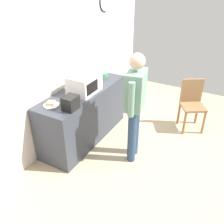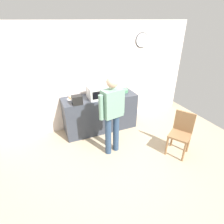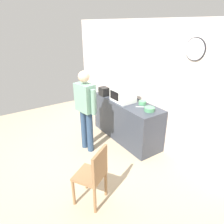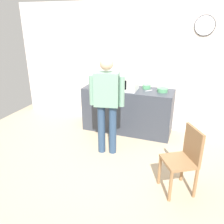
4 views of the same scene
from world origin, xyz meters
TOP-DOWN VIEW (x-y plane):
  - ground_plane at (0.00, 0.00)m, footprint 6.00×6.00m
  - back_wall at (0.01, 1.60)m, footprint 5.40×0.13m
  - kitchen_counter at (0.02, 1.22)m, footprint 1.83×0.62m
  - microwave at (-0.03, 1.15)m, footprint 0.50×0.39m
  - sandwich_plate at (-0.64, 1.32)m, footprint 0.23×0.23m
  - salad_bowl at (0.71, 1.25)m, footprint 0.20×0.20m
  - cereal_bowl at (0.37, 1.37)m, footprint 0.16×0.16m
  - toaster at (-0.59, 1.00)m, footprint 0.22×0.18m
  - fork_utensil at (-0.07, 1.47)m, footprint 0.02×0.17m
  - spoon_utensil at (0.44, 1.23)m, footprint 0.12×0.15m
  - person_standing at (-0.06, 0.25)m, footprint 0.58×0.31m
  - wooden_chair at (1.27, -0.33)m, footprint 0.55×0.55m

SIDE VIEW (x-z plane):
  - ground_plane at x=0.00m, z-range 0.00..0.00m
  - kitchen_counter at x=0.02m, z-range 0.00..0.93m
  - wooden_chair at x=1.27m, z-range 0.05..0.99m
  - fork_utensil at x=-0.07m, z-range 0.93..0.93m
  - spoon_utensil at x=0.44m, z-range 0.93..0.93m
  - sandwich_plate at x=-0.64m, z-range 0.92..0.98m
  - salad_bowl at x=0.71m, z-range 0.93..1.00m
  - cereal_bowl at x=0.37m, z-range 0.93..1.01m
  - person_standing at x=-0.06m, z-range 0.15..1.85m
  - toaster at x=-0.59m, z-range 0.93..1.13m
  - microwave at x=-0.03m, z-range 0.93..1.23m
  - back_wall at x=0.01m, z-range 0.00..2.60m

